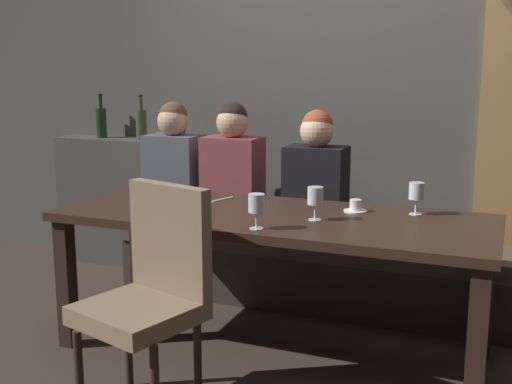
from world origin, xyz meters
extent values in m
plane|color=#382D26|center=(0.00, 0.00, 0.00)|extent=(9.00, 9.00, 0.00)
cube|color=#4C4944|center=(0.00, 1.22, 1.50)|extent=(6.00, 0.12, 3.00)
cube|color=#413E3A|center=(-1.55, 1.04, 0.47)|extent=(1.10, 0.28, 0.95)
cube|color=black|center=(-1.03, -0.35, 0.35)|extent=(0.08, 0.08, 0.69)
cube|color=black|center=(1.03, -0.35, 0.35)|extent=(0.08, 0.08, 0.69)
cube|color=black|center=(-1.03, 0.35, 0.35)|extent=(0.08, 0.08, 0.69)
cube|color=black|center=(1.03, 0.35, 0.35)|extent=(0.08, 0.08, 0.69)
cube|color=#302119|center=(0.00, 0.00, 0.72)|extent=(2.20, 0.84, 0.04)
cube|color=#312A23|center=(0.00, 0.70, 0.17)|extent=(2.50, 0.40, 0.35)
cube|color=#473D33|center=(0.00, 0.70, 0.40)|extent=(2.50, 0.44, 0.10)
cylinder|color=#302119|center=(-0.48, -0.98, 0.21)|extent=(0.04, 0.04, 0.42)
cylinder|color=#302119|center=(-0.48, -0.62, 0.21)|extent=(0.04, 0.04, 0.42)
cylinder|color=#302119|center=(-0.12, -0.62, 0.21)|extent=(0.04, 0.04, 0.42)
cube|color=#7F6B51|center=(-0.30, -0.80, 0.46)|extent=(0.55, 0.55, 0.08)
cube|color=#7F6B51|center=(-0.24, -0.62, 0.74)|extent=(0.44, 0.18, 0.48)
cube|color=#4C515B|center=(-0.97, 0.72, 0.74)|extent=(0.36, 0.24, 0.58)
sphere|color=tan|center=(-0.97, 0.72, 1.12)|extent=(0.20, 0.20, 0.20)
sphere|color=brown|center=(-0.97, 0.73, 1.16)|extent=(0.18, 0.18, 0.18)
cube|color=brown|center=(-0.53, 0.70, 0.74)|extent=(0.36, 0.24, 0.59)
sphere|color=tan|center=(-0.53, 0.70, 1.13)|extent=(0.20, 0.20, 0.20)
sphere|color=black|center=(-0.53, 0.71, 1.16)|extent=(0.18, 0.18, 0.18)
cube|color=black|center=(0.02, 0.69, 0.73)|extent=(0.36, 0.24, 0.56)
sphere|color=#DBB293|center=(0.02, 0.69, 1.10)|extent=(0.20, 0.20, 0.20)
sphere|color=brown|center=(0.02, 0.70, 1.13)|extent=(0.18, 0.18, 0.18)
cylinder|color=black|center=(-1.76, 1.04, 1.06)|extent=(0.08, 0.08, 0.22)
cylinder|color=black|center=(-1.76, 1.04, 1.21)|extent=(0.03, 0.03, 0.09)
cylinder|color=black|center=(-1.76, 1.04, 1.27)|extent=(0.03, 0.03, 0.02)
cylinder|color=#384728|center=(-1.40, 1.01, 1.06)|extent=(0.08, 0.08, 0.22)
cylinder|color=#384728|center=(-1.40, 1.01, 1.21)|extent=(0.03, 0.03, 0.09)
cylinder|color=black|center=(-1.40, 1.01, 1.27)|extent=(0.03, 0.03, 0.02)
cylinder|color=silver|center=(0.04, -0.32, 0.74)|extent=(0.06, 0.06, 0.00)
cylinder|color=silver|center=(0.04, -0.32, 0.78)|extent=(0.01, 0.01, 0.07)
cylinder|color=silver|center=(0.04, -0.32, 0.86)|extent=(0.08, 0.08, 0.08)
cylinder|color=silver|center=(0.68, 0.25, 0.74)|extent=(0.06, 0.06, 0.00)
cylinder|color=silver|center=(0.68, 0.25, 0.78)|extent=(0.01, 0.01, 0.07)
cylinder|color=silver|center=(0.68, 0.25, 0.86)|extent=(0.08, 0.08, 0.08)
cylinder|color=silver|center=(0.24, -0.05, 0.74)|extent=(0.06, 0.06, 0.00)
cylinder|color=silver|center=(0.24, -0.05, 0.78)|extent=(0.01, 0.01, 0.07)
cylinder|color=silver|center=(0.24, -0.05, 0.86)|extent=(0.08, 0.08, 0.08)
cylinder|color=maroon|center=(0.24, -0.05, 0.83)|extent=(0.07, 0.07, 0.02)
cylinder|color=white|center=(0.38, 0.20, 0.74)|extent=(0.12, 0.12, 0.01)
cylinder|color=white|center=(0.38, 0.20, 0.78)|extent=(0.06, 0.06, 0.06)
cylinder|color=brown|center=(0.38, 0.20, 0.80)|extent=(0.05, 0.05, 0.01)
cube|color=silver|center=(-0.38, 0.21, 0.74)|extent=(0.07, 0.17, 0.01)
camera|label=1|loc=(1.11, -2.96, 1.47)|focal=44.90mm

